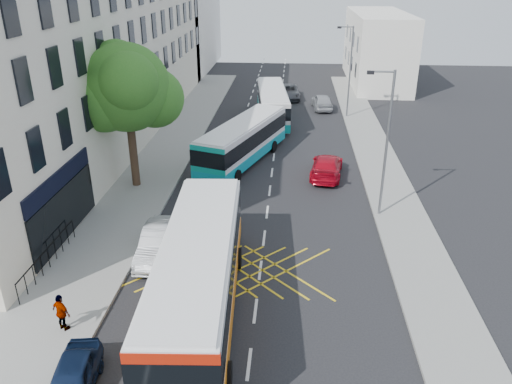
% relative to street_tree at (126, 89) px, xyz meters
% --- Properties ---
extents(ground, '(120.00, 120.00, 0.00)m').
position_rel_street_tree_xyz_m(ground, '(8.51, -14.97, -6.29)').
color(ground, black).
rests_on(ground, ground).
extents(pavement_left, '(5.00, 70.00, 0.15)m').
position_rel_street_tree_xyz_m(pavement_left, '(0.01, 0.03, -6.22)').
color(pavement_left, gray).
rests_on(pavement_left, ground).
extents(pavement_right, '(3.00, 70.00, 0.15)m').
position_rel_street_tree_xyz_m(pavement_right, '(16.01, 0.03, -6.22)').
color(pavement_right, gray).
rests_on(pavement_right, ground).
extents(terrace_main, '(8.30, 45.00, 13.50)m').
position_rel_street_tree_xyz_m(terrace_main, '(-5.49, 9.52, 0.46)').
color(terrace_main, beige).
rests_on(terrace_main, ground).
extents(terrace_far, '(8.00, 20.00, 10.00)m').
position_rel_street_tree_xyz_m(terrace_far, '(-5.49, 40.03, -1.29)').
color(terrace_far, silver).
rests_on(terrace_far, ground).
extents(building_right, '(6.00, 18.00, 8.00)m').
position_rel_street_tree_xyz_m(building_right, '(19.51, 33.03, -2.29)').
color(building_right, silver).
rests_on(building_right, ground).
extents(street_tree, '(6.30, 5.70, 8.80)m').
position_rel_street_tree_xyz_m(street_tree, '(0.00, 0.00, 0.00)').
color(street_tree, '#382619').
rests_on(street_tree, pavement_left).
extents(lamp_near, '(1.45, 0.15, 8.00)m').
position_rel_street_tree_xyz_m(lamp_near, '(14.71, -2.97, -1.68)').
color(lamp_near, slate).
rests_on(lamp_near, pavement_right).
extents(lamp_far, '(1.45, 0.15, 8.00)m').
position_rel_street_tree_xyz_m(lamp_far, '(14.71, 17.03, -1.68)').
color(lamp_far, slate).
rests_on(lamp_far, pavement_right).
extents(railings, '(0.08, 5.60, 1.14)m').
position_rel_street_tree_xyz_m(railings, '(-1.19, -9.67, -5.57)').
color(railings, black).
rests_on(railings, pavement_left).
extents(bus_near, '(3.50, 12.16, 3.38)m').
position_rel_street_tree_xyz_m(bus_near, '(6.29, -12.16, -4.51)').
color(bus_near, silver).
rests_on(bus_near, ground).
extents(bus_mid, '(5.79, 10.70, 2.95)m').
position_rel_street_tree_xyz_m(bus_mid, '(6.36, 4.89, -4.74)').
color(bus_mid, silver).
rests_on(bus_mid, ground).
extents(bus_far, '(3.44, 10.48, 2.89)m').
position_rel_street_tree_xyz_m(bus_far, '(7.96, 15.72, -4.77)').
color(bus_far, silver).
rests_on(bus_far, ground).
extents(parked_car_blue, '(1.92, 3.76, 1.23)m').
position_rel_street_tree_xyz_m(parked_car_blue, '(2.91, -16.78, -5.68)').
color(parked_car_blue, '#0E1B38').
rests_on(parked_car_blue, ground).
extents(parked_car_silver, '(1.67, 4.57, 1.50)m').
position_rel_street_tree_xyz_m(parked_car_silver, '(3.61, -8.06, -5.54)').
color(parked_car_silver, '#B3B7BC').
rests_on(parked_car_silver, ground).
extents(red_hatchback, '(2.57, 5.03, 1.40)m').
position_rel_street_tree_xyz_m(red_hatchback, '(12.17, 2.71, -5.59)').
color(red_hatchback, red).
rests_on(red_hatchback, ground).
extents(distant_car_grey, '(2.71, 5.23, 1.41)m').
position_rel_street_tree_xyz_m(distant_car_grey, '(9.26, 23.93, -5.59)').
color(distant_car_grey, '#46484E').
rests_on(distant_car_grey, ground).
extents(distant_car_silver, '(2.12, 4.47, 1.48)m').
position_rel_street_tree_xyz_m(distant_car_silver, '(12.65, 19.94, -5.55)').
color(distant_car_silver, '#9EA0A5').
rests_on(distant_car_silver, ground).
extents(pedestrian_far, '(0.98, 0.74, 1.55)m').
position_rel_street_tree_xyz_m(pedestrian_far, '(1.30, -13.80, -5.36)').
color(pedestrian_far, gray).
rests_on(pedestrian_far, pavement_left).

